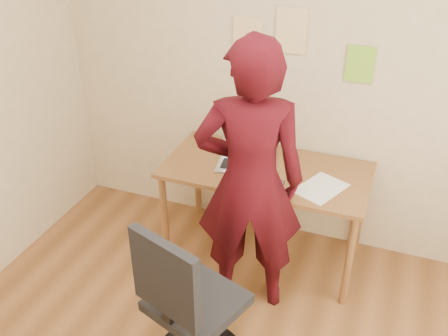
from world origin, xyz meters
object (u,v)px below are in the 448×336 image
at_px(desk, 266,179).
at_px(laptop, 245,156).
at_px(office_chair, 189,314).
at_px(person, 250,183).
at_px(phone, 279,185).

bearing_deg(desk, laptop, 172.24).
bearing_deg(office_chair, person, 99.60).
relative_size(laptop, phone, 3.66).
xyz_separation_m(phone, office_chair, (-0.22, -0.94, -0.31)).
distance_m(office_chair, person, 0.82).
height_order(phone, person, person).
relative_size(phone, person, 0.06).
height_order(desk, phone, phone).
xyz_separation_m(office_chair, person, (0.11, 0.67, 0.46)).
bearing_deg(laptop, desk, -16.61).
height_order(laptop, person, person).
xyz_separation_m(laptop, phone, (0.30, -0.20, -0.05)).
relative_size(phone, office_chair, 0.11).
bearing_deg(person, desk, -103.66).
relative_size(desk, phone, 12.46).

